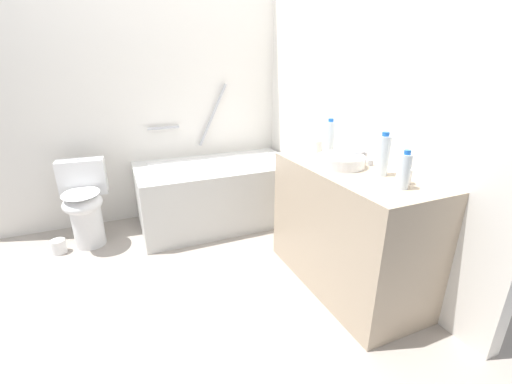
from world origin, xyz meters
The scene contains 14 objects.
ground_plane centered at (0.00, 0.00, 0.00)m, with size 3.62×3.62×0.00m, color #9E9389.
wall_back_tiled centered at (0.00, 1.22, 1.20)m, with size 3.02×0.10×2.40m, color silver.
wall_right_mirror centered at (1.36, 0.00, 1.20)m, with size 0.10×2.73×2.40m, color silver.
bathtub centered at (0.57, 0.77, 0.31)m, with size 1.45×0.79×1.26m.
toilet centered at (-0.57, 0.79, 0.37)m, with size 0.37×0.51×0.71m.
vanity_counter centered at (1.05, -0.52, 0.41)m, with size 0.52×1.12×0.82m, color tan.
sink_basin centered at (1.01, -0.44, 0.85)m, with size 0.29×0.29×0.07m, color white.
sink_faucet centered at (1.18, -0.44, 0.86)m, with size 0.12×0.15×0.08m.
water_bottle_0 centered at (1.05, -0.90, 0.91)m, with size 0.06×0.06×0.20m.
water_bottle_1 centered at (1.11, -0.68, 0.94)m, with size 0.07×0.07×0.25m.
water_bottle_2 centered at (1.11, -0.16, 0.94)m, with size 0.07×0.07×0.25m.
drinking_glass_0 centered at (1.11, -0.84, 0.86)m, with size 0.08×0.08×0.08m, color white.
drinking_glass_1 centered at (1.06, -0.10, 0.87)m, with size 0.08×0.08×0.09m, color white.
toilet_paper_roll centered at (-0.81, 0.70, 0.06)m, with size 0.11×0.11×0.11m, color white.
Camera 1 is at (-0.28, -2.07, 1.41)m, focal length 23.29 mm.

